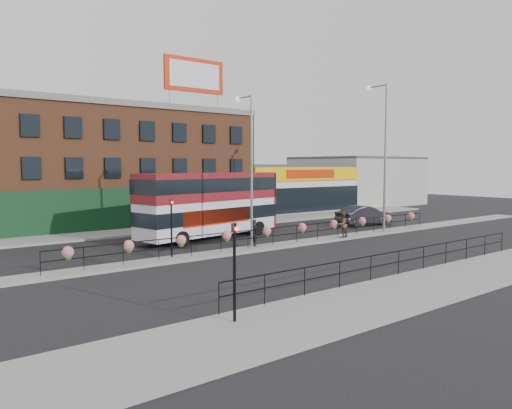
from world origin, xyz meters
TOP-DOWN VIEW (x-y plane):
  - ground at (0.00, 0.00)m, footprint 120.00×120.00m
  - south_pavement at (0.00, -12.00)m, footprint 60.00×4.00m
  - north_pavement at (0.00, 12.00)m, footprint 60.00×4.00m
  - median at (0.00, 0.00)m, footprint 60.00×1.60m
  - yellow_line_inner at (0.00, -9.70)m, footprint 60.00×0.10m
  - yellow_line_outer at (0.00, -9.88)m, footprint 60.00×0.10m
  - brick_building at (-4.00, 19.96)m, footprint 25.00×12.21m
  - supermarket at (16.00, 19.90)m, footprint 15.00×12.25m
  - warehouse_east at (30.75, 20.00)m, footprint 14.50×12.00m
  - billboard at (2.50, 14.99)m, footprint 6.00×0.29m
  - median_railing at (-0.00, 0.00)m, footprint 30.04×0.56m
  - south_railing at (-2.00, -10.10)m, footprint 20.04×0.05m
  - double_decker_bus at (-2.00, 5.61)m, footprint 11.81×4.76m
  - car at (12.85, 4.13)m, footprint 2.85×5.55m
  - pedestrian_a at (-2.14, 0.47)m, footprint 0.77×0.63m
  - pedestrian_b at (4.98, -0.42)m, footprint 1.08×0.94m
  - lamp_column_west at (-2.59, 0.40)m, footprint 0.33×1.64m
  - lamp_column_east at (10.14, 0.22)m, footprint 0.40×1.97m
  - traffic_light_south at (-12.00, -11.01)m, footprint 0.15×0.28m
  - traffic_light_median at (-8.00, 0.39)m, footprint 0.15×0.28m

SIDE VIEW (x-z plane):
  - ground at x=0.00m, z-range 0.00..0.00m
  - yellow_line_inner at x=0.00m, z-range 0.00..0.01m
  - yellow_line_outer at x=0.00m, z-range 0.00..0.01m
  - south_pavement at x=0.00m, z-range 0.00..0.15m
  - north_pavement at x=0.00m, z-range 0.00..0.15m
  - median at x=0.00m, z-range 0.00..0.15m
  - car at x=12.85m, z-range 0.00..1.71m
  - south_railing at x=-2.00m, z-range 0.40..1.52m
  - pedestrian_a at x=-2.14m, z-range 0.15..1.84m
  - median_railing at x=0.00m, z-range 0.43..1.66m
  - pedestrian_b at x=4.98m, z-range 0.15..1.97m
  - traffic_light_south at x=-12.00m, z-range 0.64..4.29m
  - traffic_light_median at x=-8.00m, z-range 0.64..4.29m
  - supermarket at x=16.00m, z-range 0.00..5.30m
  - double_decker_bus at x=-2.00m, z-range 0.53..5.19m
  - warehouse_east at x=30.75m, z-range 0.00..6.30m
  - brick_building at x=-4.00m, z-range -0.02..10.28m
  - lamp_column_west at x=-2.59m, z-range 1.01..10.33m
  - lamp_column_east at x=10.14m, z-range 1.19..12.42m
  - billboard at x=2.50m, z-range 10.98..15.38m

